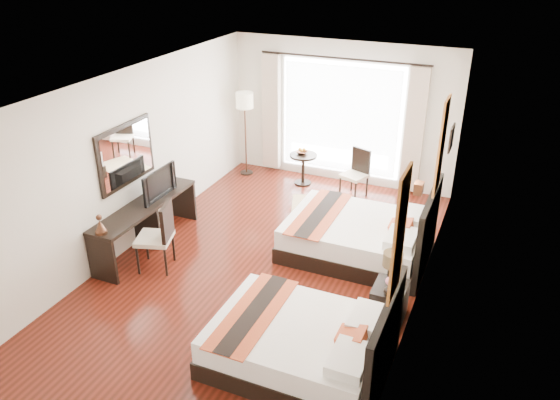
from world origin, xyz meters
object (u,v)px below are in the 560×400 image
at_px(nightstand, 389,302).
at_px(floor_lamp, 245,106).
at_px(console_desk, 147,225).
at_px(side_table, 303,169).
at_px(vase, 389,289).
at_px(desk_chair, 157,248).
at_px(fruit_bowl, 302,153).
at_px(bed_near, 305,343).
at_px(bed_far, 361,236).
at_px(table_lamp, 393,262).
at_px(television, 155,183).
at_px(window_chair, 354,182).

bearing_deg(nightstand, floor_lamp, 137.21).
relative_size(console_desk, side_table, 3.50).
bearing_deg(vase, nightstand, 94.06).
height_order(desk_chair, fruit_bowl, desk_chair).
bearing_deg(desk_chair, console_desk, -59.83).
bearing_deg(side_table, bed_near, -68.56).
bearing_deg(fruit_bowl, bed_far, -49.55).
distance_m(bed_near, console_desk, 3.61).
bearing_deg(table_lamp, fruit_bowl, 127.02).
distance_m(console_desk, television, 0.69).
height_order(vase, television, television).
xyz_separation_m(bed_far, vase, (0.79, -1.59, 0.25)).
relative_size(desk_chair, window_chair, 1.16).
relative_size(table_lamp, fruit_bowl, 1.80).
xyz_separation_m(bed_near, floor_lamp, (-3.16, 4.80, 1.17)).
bearing_deg(bed_near, side_table, 111.44).
bearing_deg(nightstand, fruit_bowl, 126.20).
height_order(bed_far, television, television).
height_order(table_lamp, television, television).
height_order(vase, side_table, vase).
relative_size(bed_near, fruit_bowl, 9.07).
height_order(nightstand, side_table, side_table).
bearing_deg(television, nightstand, -98.51).
bearing_deg(table_lamp, console_desk, 178.07).
bearing_deg(floor_lamp, desk_chair, -84.08).
height_order(nightstand, television, television).
relative_size(floor_lamp, side_table, 2.76).
xyz_separation_m(bed_far, television, (-3.19, -0.82, 0.68)).
xyz_separation_m(nightstand, side_table, (-2.58, 3.56, 0.06)).
bearing_deg(table_lamp, vase, -81.91).
height_order(table_lamp, floor_lamp, floor_lamp).
bearing_deg(desk_chair, bed_far, -167.09).
distance_m(nightstand, console_desk, 3.99).
xyz_separation_m(floor_lamp, side_table, (1.28, -0.01, -1.15)).
distance_m(floor_lamp, fruit_bowl, 1.48).
relative_size(vase, desk_chair, 0.13).
height_order(table_lamp, fruit_bowl, table_lamp).
xyz_separation_m(bed_far, desk_chair, (-2.70, -1.59, 0.01)).
xyz_separation_m(bed_near, desk_chair, (-2.77, 1.05, 0.03)).
distance_m(console_desk, window_chair, 4.01).
distance_m(nightstand, side_table, 4.40).
relative_size(vase, side_table, 0.22).
bearing_deg(desk_chair, window_chair, -136.82).
relative_size(console_desk, floor_lamp, 1.27).
height_order(bed_far, table_lamp, bed_far).
xyz_separation_m(console_desk, floor_lamp, (0.12, 3.29, 1.09)).
distance_m(table_lamp, vase, 0.39).
xyz_separation_m(console_desk, fruit_bowl, (1.36, 3.30, 0.28)).
height_order(table_lamp, vase, table_lamp).
bearing_deg(nightstand, bed_near, -119.91).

